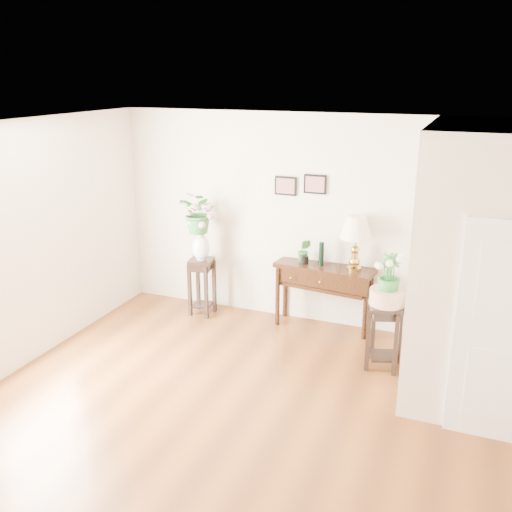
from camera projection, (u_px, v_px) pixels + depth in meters
The scene contains 19 objects.
floor at pixel (254, 434), 5.41m from camera, with size 6.00×5.50×0.02m, color brown.
ceiling at pixel (254, 134), 4.55m from camera, with size 6.00×5.50×0.02m, color white.
wall_back at pixel (333, 223), 7.41m from camera, with size 6.00×0.02×2.80m, color beige.
wall_front at pixel (26, 512), 2.55m from camera, with size 6.00×0.02×2.80m, color beige.
partition at pixel (510, 265), 5.81m from camera, with size 1.80×1.95×2.80m, color beige.
door at pixel (507, 336), 5.03m from camera, with size 0.90×0.05×2.10m, color white.
art_print_left at pixel (286, 186), 7.48m from camera, with size 0.30×0.02×0.25m, color black.
art_print_right at pixel (315, 184), 7.33m from camera, with size 0.30×0.02×0.25m, color black.
wall_ornament at pixel (422, 193), 6.05m from camera, with size 0.51×0.51×0.07m, color #AE6B33.
console_table at pixel (323, 297), 7.56m from camera, with size 1.30×0.43×0.87m, color black.
table_lamp at pixel (355, 243), 7.18m from camera, with size 0.41×0.41×0.71m, color #AB903D.
green_vase at pixel (321, 253), 7.39m from camera, with size 0.07×0.07×0.32m, color black.
potted_plant at pixel (304, 252), 7.48m from camera, with size 0.17×0.14×0.32m, color #2B712F.
plant_stand_a at pixel (202, 287), 7.99m from camera, with size 0.32×0.32×0.81m, color black.
porcelain_vase at pixel (201, 244), 7.80m from camera, with size 0.24×0.24×0.42m, color white, non-canonical shape.
lily_arrangement at pixel (200, 210), 7.65m from camera, with size 0.53×0.46×0.59m, color #2B712F.
plant_stand_b at pixel (384, 336), 6.53m from camera, with size 0.37×0.37×0.79m, color black.
ceramic_bowl at pixel (387, 298), 6.38m from camera, with size 0.40×0.40×0.18m, color #BFB3A1.
narcissus at pixel (389, 275), 6.30m from camera, with size 0.26×0.26×0.46m, color #2B712F.
Camera 1 is at (1.72, -4.29, 3.27)m, focal length 40.00 mm.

